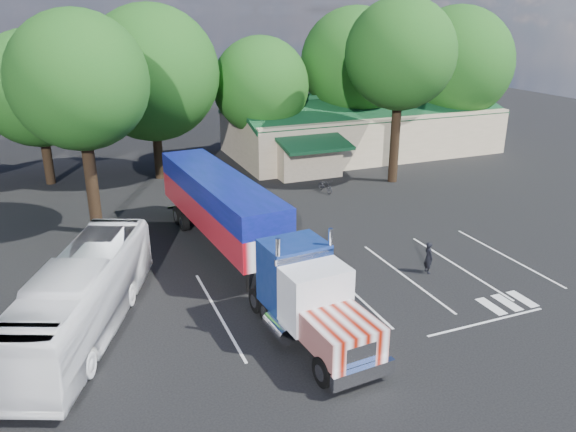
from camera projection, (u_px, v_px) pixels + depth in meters
name	position (u px, v px, depth m)	size (l,w,h in m)	color
ground	(299.00, 242.00, 31.99)	(120.00, 120.00, 0.00)	black
event_hall	(360.00, 129.00, 51.56)	(24.20, 14.12, 5.55)	#BCA88B
tree_row_b	(37.00, 89.00, 40.42)	(8.40, 8.40, 11.35)	black
tree_row_c	(152.00, 73.00, 41.54)	(10.00, 10.00, 13.05)	black
tree_row_d	(261.00, 86.00, 46.34)	(8.00, 8.00, 10.60)	black
tree_row_e	(355.00, 63.00, 49.43)	(9.60, 9.60, 12.90)	black
tree_row_f	(456.00, 64.00, 52.02)	(10.40, 10.40, 13.00)	black
tree_near_left	(79.00, 81.00, 30.46)	(7.60, 7.60, 12.65)	black
tree_near_right	(401.00, 54.00, 40.17)	(8.00, 8.00, 13.50)	black
semi_truck	(238.00, 222.00, 28.16)	(4.44, 20.90, 4.35)	black
woman	(428.00, 257.00, 28.08)	(0.60, 0.39, 1.64)	black
bicycle	(325.00, 186.00, 40.72)	(0.63, 1.80, 0.95)	black
tour_bus	(82.00, 297.00, 22.57)	(2.69, 11.50, 3.20)	white
silver_sedan	(288.00, 163.00, 45.66)	(1.63, 4.67, 1.54)	#9C9FA3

